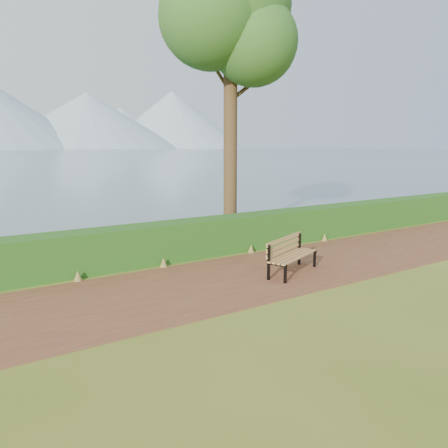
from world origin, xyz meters
TOP-DOWN VIEW (x-y plane):
  - ground at (0.00, 0.00)m, footprint 140.00×140.00m
  - path at (0.00, 0.30)m, footprint 40.00×3.40m
  - hedge at (0.00, 2.60)m, footprint 32.00×0.85m
  - bench at (1.20, -0.03)m, footprint 1.76×1.10m
  - tree at (2.17, 3.98)m, footprint 4.68×3.83m

SIDE VIEW (x-z plane):
  - ground at x=0.00m, z-range 0.00..0.00m
  - path at x=0.00m, z-range 0.00..0.01m
  - bench at x=1.20m, z-range 0.07..0.92m
  - hedge at x=0.00m, z-range 0.00..1.00m
  - tree at x=2.17m, z-range 2.23..11.40m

